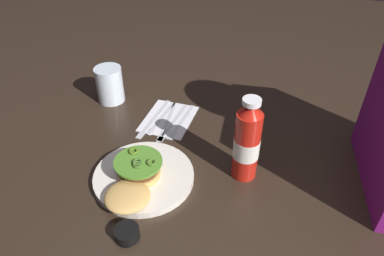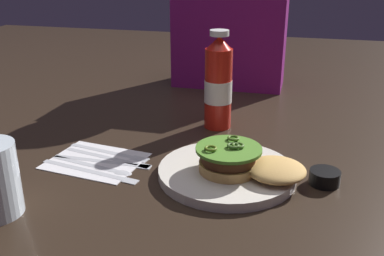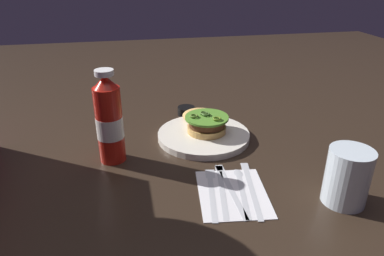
{
  "view_description": "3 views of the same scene",
  "coord_description": "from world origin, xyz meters",
  "px_view_note": "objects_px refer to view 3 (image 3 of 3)",
  "views": [
    {
      "loc": [
        0.7,
        0.2,
        0.66
      ],
      "look_at": [
        -0.05,
        0.06,
        0.08
      ],
      "focal_mm": 33.58,
      "sensor_mm": 36.0,
      "label": 1
    },
    {
      "loc": [
        0.21,
        -0.77,
        0.39
      ],
      "look_at": [
        -0.0,
        0.06,
        0.05
      ],
      "focal_mm": 41.39,
      "sensor_mm": 36.0,
      "label": 2
    },
    {
      "loc": [
        -0.77,
        0.16,
        0.45
      ],
      "look_at": [
        0.02,
        0.01,
        0.07
      ],
      "focal_mm": 33.01,
      "sensor_mm": 36.0,
      "label": 3
    }
  ],
  "objects_px": {
    "burger_sandwich": "(204,121)",
    "spoon_utensil": "(241,183)",
    "steak_knife": "(229,185)",
    "napkin": "(233,193)",
    "fork_utensil": "(212,187)",
    "dinner_plate": "(204,135)",
    "butter_knife": "(251,184)",
    "condiment_cup": "(186,111)",
    "table_knife": "(222,185)",
    "ketchup_bottle": "(109,121)",
    "water_glass": "(347,177)"
  },
  "relations": [
    {
      "from": "burger_sandwich",
      "to": "spoon_utensil",
      "type": "bearing_deg",
      "value": -176.1
    },
    {
      "from": "steak_knife",
      "to": "napkin",
      "type": "bearing_deg",
      "value": 179.69
    },
    {
      "from": "napkin",
      "to": "fork_utensil",
      "type": "relative_size",
      "value": 0.95
    },
    {
      "from": "spoon_utensil",
      "to": "fork_utensil",
      "type": "relative_size",
      "value": 0.97
    },
    {
      "from": "dinner_plate",
      "to": "steak_knife",
      "type": "distance_m",
      "value": 0.24
    },
    {
      "from": "butter_knife",
      "to": "spoon_utensil",
      "type": "relative_size",
      "value": 1.18
    },
    {
      "from": "condiment_cup",
      "to": "table_knife",
      "type": "xyz_separation_m",
      "value": [
        -0.41,
        -0.0,
        -0.01
      ]
    },
    {
      "from": "burger_sandwich",
      "to": "ketchup_bottle",
      "type": "distance_m",
      "value": 0.28
    },
    {
      "from": "ketchup_bottle",
      "to": "table_knife",
      "type": "relative_size",
      "value": 1.16
    },
    {
      "from": "burger_sandwich",
      "to": "ketchup_bottle",
      "type": "xyz_separation_m",
      "value": [
        -0.1,
        0.26,
        0.07
      ]
    },
    {
      "from": "fork_utensil",
      "to": "condiment_cup",
      "type": "bearing_deg",
      "value": -2.97
    },
    {
      "from": "burger_sandwich",
      "to": "fork_utensil",
      "type": "bearing_deg",
      "value": 170.24
    },
    {
      "from": "dinner_plate",
      "to": "table_knife",
      "type": "bearing_deg",
      "value": 176.4
    },
    {
      "from": "water_glass",
      "to": "condiment_cup",
      "type": "height_order",
      "value": "water_glass"
    },
    {
      "from": "table_knife",
      "to": "condiment_cup",
      "type": "bearing_deg",
      "value": 0.17
    },
    {
      "from": "table_knife",
      "to": "dinner_plate",
      "type": "bearing_deg",
      "value": -3.6
    },
    {
      "from": "napkin",
      "to": "spoon_utensil",
      "type": "bearing_deg",
      "value": -46.59
    },
    {
      "from": "table_knife",
      "to": "burger_sandwich",
      "type": "bearing_deg",
      "value": -5.19
    },
    {
      "from": "butter_knife",
      "to": "steak_knife",
      "type": "distance_m",
      "value": 0.05
    },
    {
      "from": "ketchup_bottle",
      "to": "fork_utensil",
      "type": "height_order",
      "value": "ketchup_bottle"
    },
    {
      "from": "water_glass",
      "to": "table_knife",
      "type": "bearing_deg",
      "value": 67.09
    },
    {
      "from": "spoon_utensil",
      "to": "napkin",
      "type": "bearing_deg",
      "value": 133.41
    },
    {
      "from": "ketchup_bottle",
      "to": "fork_utensil",
      "type": "xyz_separation_m",
      "value": [
        -0.17,
        -0.21,
        -0.1
      ]
    },
    {
      "from": "water_glass",
      "to": "fork_utensil",
      "type": "distance_m",
      "value": 0.28
    },
    {
      "from": "condiment_cup",
      "to": "fork_utensil",
      "type": "bearing_deg",
      "value": 177.03
    },
    {
      "from": "napkin",
      "to": "spoon_utensil",
      "type": "relative_size",
      "value": 0.99
    },
    {
      "from": "steak_knife",
      "to": "fork_utensil",
      "type": "height_order",
      "value": "same"
    },
    {
      "from": "water_glass",
      "to": "steak_knife",
      "type": "bearing_deg",
      "value": 65.85
    },
    {
      "from": "burger_sandwich",
      "to": "table_knife",
      "type": "bearing_deg",
      "value": 174.81
    },
    {
      "from": "ketchup_bottle",
      "to": "butter_knife",
      "type": "height_order",
      "value": "ketchup_bottle"
    },
    {
      "from": "table_knife",
      "to": "fork_utensil",
      "type": "bearing_deg",
      "value": 99.66
    },
    {
      "from": "ketchup_bottle",
      "to": "condiment_cup",
      "type": "xyz_separation_m",
      "value": [
        0.24,
        -0.23,
        -0.09
      ]
    },
    {
      "from": "water_glass",
      "to": "fork_utensil",
      "type": "xyz_separation_m",
      "value": [
        0.09,
        0.25,
        -0.05
      ]
    },
    {
      "from": "spoon_utensil",
      "to": "steak_knife",
      "type": "height_order",
      "value": "same"
    },
    {
      "from": "burger_sandwich",
      "to": "condiment_cup",
      "type": "relative_size",
      "value": 3.61
    },
    {
      "from": "burger_sandwich",
      "to": "butter_knife",
      "type": "distance_m",
      "value": 0.28
    },
    {
      "from": "burger_sandwich",
      "to": "napkin",
      "type": "relative_size",
      "value": 1.11
    },
    {
      "from": "dinner_plate",
      "to": "fork_utensil",
      "type": "height_order",
      "value": "dinner_plate"
    },
    {
      "from": "steak_knife",
      "to": "burger_sandwich",
      "type": "bearing_deg",
      "value": -1.7
    },
    {
      "from": "napkin",
      "to": "spoon_utensil",
      "type": "distance_m",
      "value": 0.04
    },
    {
      "from": "dinner_plate",
      "to": "napkin",
      "type": "relative_size",
      "value": 1.41
    },
    {
      "from": "butter_knife",
      "to": "table_knife",
      "type": "distance_m",
      "value": 0.06
    },
    {
      "from": "burger_sandwich",
      "to": "napkin",
      "type": "xyz_separation_m",
      "value": [
        -0.3,
        0.01,
        -0.04
      ]
    },
    {
      "from": "ketchup_bottle",
      "to": "fork_utensil",
      "type": "distance_m",
      "value": 0.29
    },
    {
      "from": "burger_sandwich",
      "to": "table_knife",
      "type": "xyz_separation_m",
      "value": [
        -0.27,
        0.02,
        -0.03
      ]
    },
    {
      "from": "water_glass",
      "to": "spoon_utensil",
      "type": "bearing_deg",
      "value": 63.01
    },
    {
      "from": "water_glass",
      "to": "ketchup_bottle",
      "type": "bearing_deg",
      "value": 60.01
    },
    {
      "from": "dinner_plate",
      "to": "steak_knife",
      "type": "relative_size",
      "value": 1.23
    },
    {
      "from": "spoon_utensil",
      "to": "fork_utensil",
      "type": "bearing_deg",
      "value": 91.46
    },
    {
      "from": "steak_knife",
      "to": "fork_utensil",
      "type": "bearing_deg",
      "value": 93.42
    }
  ]
}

